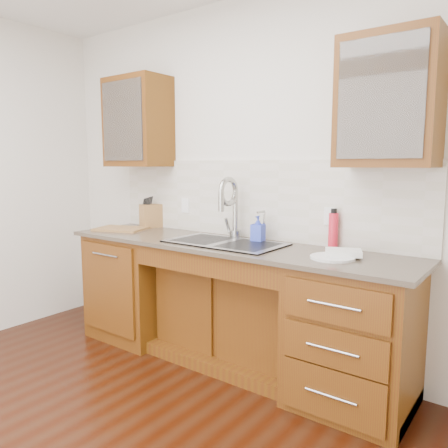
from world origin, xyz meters
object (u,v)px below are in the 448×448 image
Objects in this scene: water_bottle at (333,231)px; cutting_board at (121,229)px; soap_bottle at (258,229)px; plate at (332,257)px; knife_block at (151,216)px.

water_bottle is 0.58× the size of cutting_board.
soap_bottle is 0.72× the size of plate.
knife_block is 0.30m from cutting_board.
plate is (0.66, -0.22, -0.09)m from soap_bottle.
cutting_board is (-1.80, -0.29, -0.11)m from water_bottle.
knife_block reaches higher than soap_bottle.
water_bottle reaches higher than cutting_board.
soap_bottle is at bearing 8.80° from cutting_board.
knife_block is (-1.70, -0.02, -0.02)m from water_bottle.
knife_block is at bearing 69.99° from cutting_board.
cutting_board is at bearing -90.05° from knife_block.
soap_bottle reaches higher than cutting_board.
soap_bottle is at bearing -170.37° from water_bottle.
soap_bottle is 0.70m from plate.
water_bottle reaches higher than soap_bottle.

